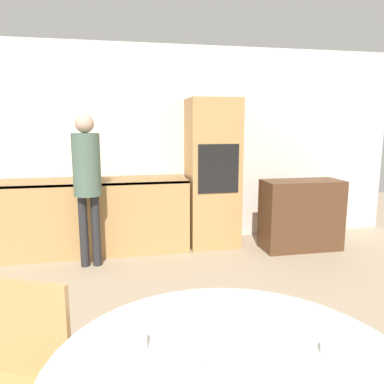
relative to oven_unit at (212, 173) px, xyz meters
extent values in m
cube|color=silver|center=(-0.60, 0.34, 0.35)|extent=(6.65, 0.05, 2.60)
cube|color=tan|center=(-1.72, -0.01, -0.50)|extent=(2.71, 0.60, 0.91)
cube|color=black|center=(-1.72, -0.01, -0.06)|extent=(2.71, 0.60, 0.03)
cube|color=tan|center=(0.00, 0.00, 0.00)|extent=(0.64, 0.58, 1.90)
cube|color=black|center=(0.00, -0.29, 0.09)|extent=(0.51, 0.01, 0.60)
cube|color=#51331E|center=(1.07, -0.40, -0.51)|extent=(1.00, 0.45, 0.89)
cylinder|color=silver|center=(-0.84, -3.56, -0.24)|extent=(1.36, 1.36, 0.03)
cube|color=tan|center=(-1.63, -3.01, -0.29)|extent=(0.36, 0.18, 0.46)
cylinder|color=#262628|center=(-1.61, -0.50, -0.55)|extent=(0.10, 0.10, 0.81)
cylinder|color=#262628|center=(-1.47, -0.50, -0.55)|extent=(0.10, 0.10, 0.81)
cylinder|color=#4C6656|center=(-1.54, -0.50, 0.20)|extent=(0.30, 0.30, 0.68)
sphere|color=tan|center=(-1.54, -0.50, 0.64)|extent=(0.20, 0.20, 0.20)
cylinder|color=silver|center=(-1.16, -3.37, -0.18)|extent=(0.07, 0.07, 0.09)
cylinder|color=silver|center=(-0.88, -3.53, -0.20)|extent=(0.16, 0.16, 0.04)
cylinder|color=silver|center=(-0.42, -3.54, -0.20)|extent=(0.14, 0.14, 0.04)
camera|label=1|loc=(-1.22, -4.68, 0.63)|focal=35.00mm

